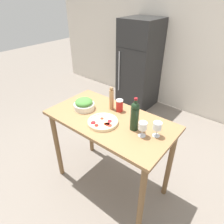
{
  "coord_description": "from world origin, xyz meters",
  "views": [
    {
      "loc": [
        1.05,
        -1.27,
        2.04
      ],
      "look_at": [
        0.0,
        0.03,
        1.0
      ],
      "focal_mm": 32.0,
      "sensor_mm": 36.0,
      "label": 1
    }
  ],
  "objects": [
    {
      "name": "refrigerator",
      "position": [
        -0.84,
        1.89,
        0.82
      ],
      "size": [
        0.62,
        0.68,
        1.64
      ],
      "color": "black",
      "rests_on": "ground_plane"
    },
    {
      "name": "wine_bottle",
      "position": [
        0.28,
        0.01,
        1.09
      ],
      "size": [
        0.08,
        0.08,
        0.32
      ],
      "color": "black",
      "rests_on": "prep_counter"
    },
    {
      "name": "ground_plane",
      "position": [
        0.0,
        0.0,
        0.0
      ],
      "size": [
        14.0,
        14.0,
        0.0
      ],
      "primitive_type": "plane",
      "color": "slate"
    },
    {
      "name": "salt_canister",
      "position": [
        -0.02,
        0.18,
        1.01
      ],
      "size": [
        0.07,
        0.07,
        0.13
      ],
      "color": "#B2231E",
      "rests_on": "prep_counter"
    },
    {
      "name": "prep_counter",
      "position": [
        0.0,
        0.0,
        0.79
      ],
      "size": [
        1.29,
        0.68,
        0.94
      ],
      "color": "olive",
      "rests_on": "ground_plane"
    },
    {
      "name": "salad_bowl",
      "position": [
        -0.33,
        -0.02,
        1.0
      ],
      "size": [
        0.22,
        0.22,
        0.12
      ],
      "color": "silver",
      "rests_on": "prep_counter"
    },
    {
      "name": "pepper_mill",
      "position": [
        -0.11,
        0.16,
        1.07
      ],
      "size": [
        0.05,
        0.05,
        0.26
      ],
      "color": "#AD7F51",
      "rests_on": "prep_counter"
    },
    {
      "name": "homemade_pizza",
      "position": [
        -0.0,
        -0.11,
        0.96
      ],
      "size": [
        0.29,
        0.29,
        0.03
      ],
      "color": "beige",
      "rests_on": "prep_counter"
    },
    {
      "name": "wall_back",
      "position": [
        0.0,
        2.26,
        1.3
      ],
      "size": [
        6.4,
        0.09,
        2.6
      ],
      "color": "silver",
      "rests_on": "ground_plane"
    },
    {
      "name": "wine_glass_near",
      "position": [
        0.39,
        -0.03,
        1.04
      ],
      "size": [
        0.07,
        0.07,
        0.14
      ],
      "color": "silver",
      "rests_on": "prep_counter"
    },
    {
      "name": "wine_glass_far",
      "position": [
        0.49,
        0.05,
        1.04
      ],
      "size": [
        0.07,
        0.07,
        0.14
      ],
      "color": "silver",
      "rests_on": "prep_counter"
    }
  ]
}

